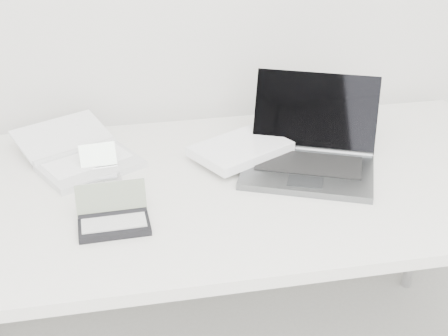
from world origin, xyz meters
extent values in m
cube|color=white|center=(0.00, 1.55, 0.71)|extent=(1.60, 0.80, 0.03)
cylinder|color=silver|center=(0.75, 1.90, 0.35)|extent=(0.04, 0.04, 0.70)
cube|color=#5B5D60|center=(0.20, 1.54, 0.74)|extent=(0.39, 0.34, 0.02)
cube|color=black|center=(0.21, 1.57, 0.75)|extent=(0.30, 0.22, 0.00)
cube|color=black|center=(0.26, 1.68, 0.84)|extent=(0.34, 0.21, 0.20)
cylinder|color=#5B5D60|center=(0.24, 1.64, 0.75)|extent=(0.31, 0.15, 0.02)
cube|color=#323437|center=(0.17, 1.48, 0.75)|extent=(0.10, 0.09, 0.00)
cube|color=white|center=(0.05, 1.66, 0.76)|extent=(0.30, 0.26, 0.03)
cube|color=white|center=(0.05, 1.66, 0.77)|extent=(0.29, 0.25, 0.00)
cube|color=silver|center=(-0.35, 1.68, 0.74)|extent=(0.30, 0.26, 0.02)
cube|color=white|center=(-0.36, 1.70, 0.75)|extent=(0.24, 0.19, 0.00)
cube|color=white|center=(-0.43, 1.82, 0.77)|extent=(0.29, 0.25, 0.05)
cylinder|color=silver|center=(-0.39, 1.76, 0.75)|extent=(0.22, 0.13, 0.02)
cube|color=silver|center=(-0.33, 1.62, 0.74)|extent=(0.10, 0.08, 0.01)
cube|color=silver|center=(-0.33, 1.62, 0.74)|extent=(0.08, 0.05, 0.00)
cube|color=#929F92|center=(-0.33, 1.67, 0.77)|extent=(0.10, 0.04, 0.06)
cylinder|color=silver|center=(-0.33, 1.65, 0.74)|extent=(0.09, 0.02, 0.01)
cube|color=black|center=(-0.30, 1.38, 0.74)|extent=(0.16, 0.09, 0.01)
cube|color=#ADADAD|center=(-0.30, 1.38, 0.75)|extent=(0.14, 0.06, 0.00)
cube|color=gray|center=(-0.31, 1.44, 0.78)|extent=(0.16, 0.03, 0.07)
cylinder|color=black|center=(-0.31, 1.42, 0.74)|extent=(0.15, 0.02, 0.02)
camera|label=1|loc=(-0.29, 0.20, 1.51)|focal=50.00mm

